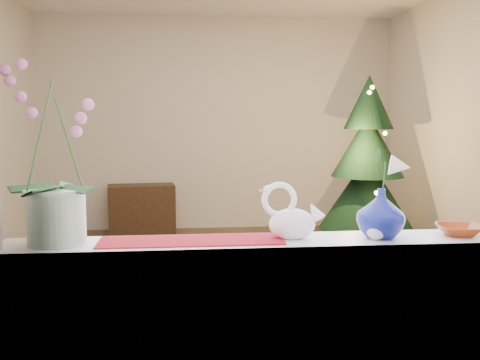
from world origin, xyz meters
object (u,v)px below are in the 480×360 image
object	(u,v)px
amber_dish	(459,231)
orchid_pot	(54,153)
blue_vase	(381,210)
xmas_tree	(367,163)
swan	(292,212)
paperweight	(376,230)
side_table	(142,209)

from	to	relation	value
amber_dish	orchid_pot	bearing A→B (deg)	179.66
blue_vase	xmas_tree	bearing A→B (deg)	71.62
swan	blue_vase	bearing A→B (deg)	-18.01
blue_vase	xmas_tree	size ratio (longest dim) A/B	0.12
orchid_pot	blue_vase	distance (m)	1.26
paperweight	blue_vase	bearing A→B (deg)	52.84
swan	orchid_pot	bearing A→B (deg)	164.44
swan	side_table	world-z (taller)	swan
amber_dish	swan	bearing A→B (deg)	179.29
orchid_pot	xmas_tree	distance (m)	4.33
orchid_pot	xmas_tree	bearing A→B (deg)	55.69
orchid_pot	swan	xyz separation A→B (m)	(0.89, -0.00, -0.23)
orchid_pot	side_table	bearing A→B (deg)	90.91
blue_vase	paperweight	world-z (taller)	blue_vase
swan	xmas_tree	xyz separation A→B (m)	(1.54, 3.56, -0.09)
swan	amber_dish	bearing A→B (deg)	-16.23
orchid_pot	amber_dish	bearing A→B (deg)	-0.34
swan	blue_vase	size ratio (longest dim) A/B	1.11
amber_dish	side_table	world-z (taller)	amber_dish
orchid_pot	swan	distance (m)	0.92
paperweight	side_table	bearing A→B (deg)	105.38
orchid_pot	paperweight	bearing A→B (deg)	-2.68
orchid_pot	paperweight	distance (m)	1.25
amber_dish	xmas_tree	xyz separation A→B (m)	(0.86, 3.57, -0.00)
paperweight	xmas_tree	bearing A→B (deg)	71.37
amber_dish	blue_vase	bearing A→B (deg)	-178.82
blue_vase	amber_dish	bearing A→B (deg)	1.18
orchid_pot	paperweight	world-z (taller)	orchid_pot
blue_vase	xmas_tree	world-z (taller)	xmas_tree
paperweight	xmas_tree	size ratio (longest dim) A/B	0.04
side_table	swan	bearing A→B (deg)	-85.42
orchid_pot	amber_dish	world-z (taller)	orchid_pot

